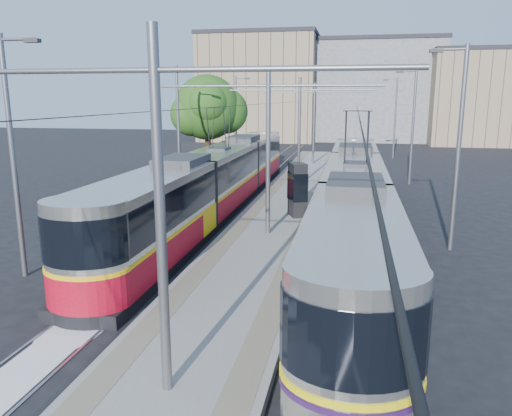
# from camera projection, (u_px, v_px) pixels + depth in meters

# --- Properties ---
(ground) EXTENTS (160.00, 160.00, 0.00)m
(ground) POSITION_uv_depth(u_px,v_px,m) (220.00, 318.00, 13.96)
(ground) COLOR black
(ground) RESTS_ON ground
(platform) EXTENTS (4.00, 50.00, 0.30)m
(platform) POSITION_uv_depth(u_px,v_px,m) (293.00, 197.00, 30.22)
(platform) COLOR gray
(platform) RESTS_ON ground
(tactile_strip_left) EXTENTS (0.70, 50.00, 0.01)m
(tactile_strip_left) POSITION_uv_depth(u_px,v_px,m) (269.00, 194.00, 30.45)
(tactile_strip_left) COLOR gray
(tactile_strip_left) RESTS_ON platform
(tactile_strip_right) EXTENTS (0.70, 50.00, 0.01)m
(tactile_strip_right) POSITION_uv_depth(u_px,v_px,m) (317.00, 195.00, 29.91)
(tactile_strip_right) COLOR gray
(tactile_strip_right) RESTS_ON platform
(rails) EXTENTS (8.71, 70.00, 0.03)m
(rails) POSITION_uv_depth(u_px,v_px,m) (293.00, 199.00, 30.25)
(rails) COLOR gray
(rails) RESTS_ON ground
(track_arrow) EXTENTS (1.20, 5.00, 0.01)m
(track_arrow) POSITION_uv_depth(u_px,v_px,m) (39.00, 359.00, 11.75)
(track_arrow) COLOR silver
(track_arrow) RESTS_ON ground
(tram_left) EXTENTS (2.43, 29.98, 5.50)m
(tram_left) POSITION_uv_depth(u_px,v_px,m) (220.00, 179.00, 27.17)
(tram_left) COLOR black
(tram_left) RESTS_ON ground
(tram_right) EXTENTS (2.43, 28.47, 5.50)m
(tram_right) POSITION_uv_depth(u_px,v_px,m) (354.00, 199.00, 21.09)
(tram_right) COLOR black
(tram_right) RESTS_ON ground
(catenary) EXTENTS (9.20, 70.00, 7.00)m
(catenary) POSITION_uv_depth(u_px,v_px,m) (288.00, 127.00, 26.54)
(catenary) COLOR slate
(catenary) RESTS_ON platform
(street_lamps) EXTENTS (15.18, 38.22, 8.00)m
(street_lamps) POSITION_uv_depth(u_px,v_px,m) (301.00, 126.00, 33.18)
(street_lamps) COLOR slate
(street_lamps) RESTS_ON ground
(shelter) EXTENTS (1.12, 1.37, 2.63)m
(shelter) POSITION_uv_depth(u_px,v_px,m) (297.00, 188.00, 24.45)
(shelter) COLOR black
(shelter) RESTS_ON platform
(tree) EXTENTS (5.32, 4.92, 7.73)m
(tree) POSITION_uv_depth(u_px,v_px,m) (212.00, 109.00, 37.43)
(tree) COLOR #382314
(tree) RESTS_ON ground
(building_left) EXTENTS (16.32, 12.24, 14.83)m
(building_left) POSITION_uv_depth(u_px,v_px,m) (260.00, 88.00, 71.72)
(building_left) COLOR gray
(building_left) RESTS_ON ground
(building_centre) EXTENTS (18.36, 14.28, 14.00)m
(building_centre) POSITION_uv_depth(u_px,v_px,m) (373.00, 91.00, 72.65)
(building_centre) COLOR gray
(building_centre) RESTS_ON ground
(building_right) EXTENTS (14.28, 10.20, 12.10)m
(building_right) POSITION_uv_depth(u_px,v_px,m) (485.00, 97.00, 64.50)
(building_right) COLOR gray
(building_right) RESTS_ON ground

